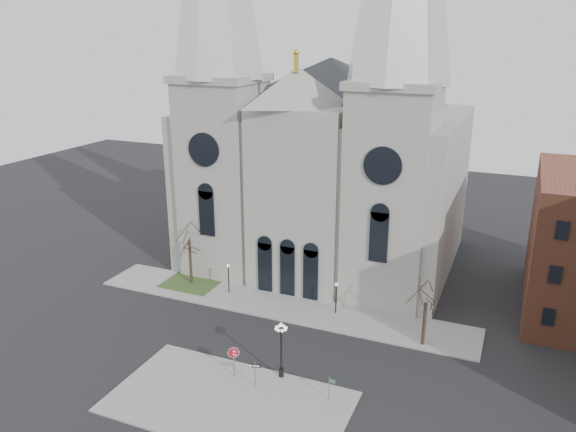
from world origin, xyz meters
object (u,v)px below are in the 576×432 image
at_px(globe_lamp, 281,343).
at_px(street_name_sign, 330,386).
at_px(stop_sign, 234,356).
at_px(one_way_sign, 255,370).

xyz_separation_m(globe_lamp, street_name_sign, (4.61, -1.37, -1.87)).
xyz_separation_m(stop_sign, street_name_sign, (8.08, 0.15, -0.74)).
bearing_deg(stop_sign, one_way_sign, -19.63).
bearing_deg(stop_sign, globe_lamp, 18.62).
height_order(globe_lamp, street_name_sign, globe_lamp).
xyz_separation_m(stop_sign, one_way_sign, (2.15, -0.56, -0.44)).
distance_m(globe_lamp, street_name_sign, 5.16).
bearing_deg(street_name_sign, globe_lamp, 173.45).
relative_size(stop_sign, street_name_sign, 1.39).
relative_size(stop_sign, globe_lamp, 0.56).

